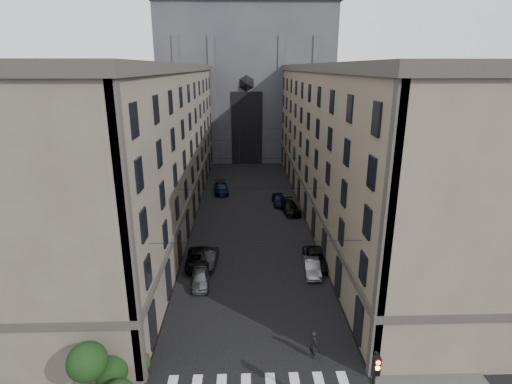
{
  "coord_description": "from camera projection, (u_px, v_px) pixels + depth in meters",
  "views": [
    {
      "loc": [
        -0.79,
        -13.96,
        18.47
      ],
      "look_at": [
        0.11,
        13.2,
        9.93
      ],
      "focal_mm": 28.0,
      "sensor_mm": 36.0,
      "label": 1
    }
  ],
  "objects": [
    {
      "name": "shrub_cluster",
      "position": [
        107.0,
        372.0,
        22.83
      ],
      "size": [
        3.9,
        4.4,
        3.9
      ],
      "color": "black",
      "rests_on": "sidewalk_left"
    },
    {
      "name": "building_left",
      "position": [
        142.0,
        143.0,
        49.98
      ],
      "size": [
        13.6,
        60.6,
        18.85
      ],
      "color": "#52473E",
      "rests_on": "ground"
    },
    {
      "name": "car_left_midfar",
      "position": [
        198.0,
        259.0,
        38.6
      ],
      "size": [
        2.5,
        5.05,
        1.38
      ],
      "primitive_type": "imported",
      "rotation": [
        0.0,
        0.0,
        0.04
      ],
      "color": "black",
      "rests_on": "ground"
    },
    {
      "name": "car_left_far",
      "position": [
        221.0,
        188.0,
        60.96
      ],
      "size": [
        2.63,
        5.33,
        1.49
      ],
      "primitive_type": "imported",
      "rotation": [
        0.0,
        0.0,
        0.11
      ],
      "color": "black",
      "rests_on": "ground"
    },
    {
      "name": "pedestrian",
      "position": [
        313.0,
        344.0,
        26.32
      ],
      "size": [
        0.71,
        0.84,
        1.96
      ],
      "primitive_type": "imported",
      "rotation": [
        0.0,
        0.0,
        1.97
      ],
      "color": "black",
      "rests_on": "ground"
    },
    {
      "name": "car_right_midfar",
      "position": [
        290.0,
        207.0,
        52.73
      ],
      "size": [
        2.67,
        5.24,
        1.46
      ],
      "primitive_type": "imported",
      "rotation": [
        0.0,
        0.0,
        0.13
      ],
      "color": "black",
      "rests_on": "ground"
    },
    {
      "name": "car_right_far",
      "position": [
        279.0,
        199.0,
        55.85
      ],
      "size": [
        1.99,
        4.49,
        1.5
      ],
      "primitive_type": "imported",
      "rotation": [
        0.0,
        0.0,
        0.05
      ],
      "color": "black",
      "rests_on": "ground"
    },
    {
      "name": "car_left_near",
      "position": [
        200.0,
        279.0,
        35.13
      ],
      "size": [
        1.83,
        3.91,
        1.29
      ],
      "primitive_type": "imported",
      "rotation": [
        0.0,
        0.0,
        0.08
      ],
      "color": "slate",
      "rests_on": "ground"
    },
    {
      "name": "gothic_tower",
      "position": [
        246.0,
        70.0,
        85.02
      ],
      "size": [
        35.0,
        23.0,
        58.0
      ],
      "color": "#2D2D33",
      "rests_on": "ground"
    },
    {
      "name": "sidewalk_right",
      "position": [
        328.0,
        210.0,
        53.51
      ],
      "size": [
        7.0,
        80.0,
        0.15
      ],
      "primitive_type": "cube",
      "color": "#383533",
      "rests_on": "ground"
    },
    {
      "name": "building_right",
      "position": [
        355.0,
        142.0,
        50.82
      ],
      "size": [
        13.6,
        60.6,
        18.85
      ],
      "color": "brown",
      "rests_on": "ground"
    },
    {
      "name": "sidewalk_left",
      "position": [
        170.0,
        212.0,
        52.84
      ],
      "size": [
        7.0,
        80.0,
        0.15
      ],
      "primitive_type": "cube",
      "color": "#383533",
      "rests_on": "ground"
    },
    {
      "name": "car_right_midnear",
      "position": [
        316.0,
        258.0,
        38.76
      ],
      "size": [
        2.59,
        5.13,
        1.39
      ],
      "primitive_type": "imported",
      "rotation": [
        0.0,
        0.0,
        -0.06
      ],
      "color": "black",
      "rests_on": "ground"
    },
    {
      "name": "car_left_midnear",
      "position": [
        209.0,
        258.0,
        38.82
      ],
      "size": [
        1.73,
        4.16,
        1.34
      ],
      "primitive_type": "imported",
      "rotation": [
        0.0,
        0.0,
        -0.08
      ],
      "color": "black",
      "rests_on": "ground"
    },
    {
      "name": "tram_wires",
      "position": [
        249.0,
        159.0,
        50.68
      ],
      "size": [
        14.0,
        60.0,
        0.43
      ],
      "color": "black",
      "rests_on": "ground"
    },
    {
      "name": "car_right_near",
      "position": [
        312.0,
        267.0,
        37.13
      ],
      "size": [
        1.56,
        3.99,
        1.3
      ],
      "primitive_type": "imported",
      "rotation": [
        0.0,
        0.0,
        -0.05
      ],
      "color": "gray",
      "rests_on": "ground"
    }
  ]
}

